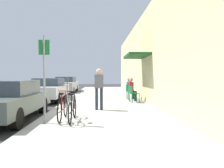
# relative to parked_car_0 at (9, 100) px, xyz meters

# --- Properties ---
(ground_plane) EXTENTS (60.00, 60.00, 0.00)m
(ground_plane) POSITION_rel_parked_car_0_xyz_m (1.10, 1.10, -0.71)
(ground_plane) COLOR #2D2D30
(sidewalk_slab) EXTENTS (4.50, 32.00, 0.12)m
(sidewalk_slab) POSITION_rel_parked_car_0_xyz_m (3.35, 3.10, -0.65)
(sidewalk_slab) COLOR #9E9B93
(sidewalk_slab) RESTS_ON ground_plane
(building_facade) EXTENTS (1.40, 32.00, 5.15)m
(building_facade) POSITION_rel_parked_car_0_xyz_m (5.74, 3.10, 1.87)
(building_facade) COLOR beige
(building_facade) RESTS_ON ground_plane
(parked_car_0) EXTENTS (1.80, 4.40, 1.37)m
(parked_car_0) POSITION_rel_parked_car_0_xyz_m (0.00, 0.00, 0.00)
(parked_car_0) COLOR #47514C
(parked_car_0) RESTS_ON ground_plane
(parked_car_1) EXTENTS (1.80, 4.40, 1.38)m
(parked_car_1) POSITION_rel_parked_car_0_xyz_m (-0.00, 5.56, 0.01)
(parked_car_1) COLOR #B7B7BC
(parked_car_1) RESTS_ON ground_plane
(parked_car_2) EXTENTS (1.80, 4.40, 1.44)m
(parked_car_2) POSITION_rel_parked_car_0_xyz_m (-0.00, 11.62, 0.04)
(parked_car_2) COLOR #B7B7BC
(parked_car_2) RESTS_ON ground_plane
(parking_meter) EXTENTS (0.12, 0.10, 1.32)m
(parking_meter) POSITION_rel_parked_car_0_xyz_m (1.55, 2.79, 0.18)
(parking_meter) COLOR slate
(parking_meter) RESTS_ON sidewalk_slab
(street_sign) EXTENTS (0.32, 0.06, 2.60)m
(street_sign) POSITION_rel_parked_car_0_xyz_m (1.50, -1.08, 0.93)
(street_sign) COLOR gray
(street_sign) RESTS_ON sidewalk_slab
(bicycle_0) EXTENTS (0.46, 1.71, 0.90)m
(bicycle_0) POSITION_rel_parked_car_0_xyz_m (1.95, -0.62, -0.23)
(bicycle_0) COLOR black
(bicycle_0) RESTS_ON sidewalk_slab
(bicycle_1) EXTENTS (0.46, 1.71, 0.90)m
(bicycle_1) POSITION_rel_parked_car_0_xyz_m (2.29, -0.81, -0.23)
(bicycle_1) COLOR black
(bicycle_1) RESTS_ON sidewalk_slab
(cafe_chair_0) EXTENTS (0.52, 0.52, 0.87)m
(cafe_chair_0) POSITION_rel_parked_car_0_xyz_m (4.84, 3.64, -0.09)
(cafe_chair_0) COLOR #14592D
(cafe_chair_0) RESTS_ON sidewalk_slab
(cafe_chair_1) EXTENTS (0.46, 0.46, 0.87)m
(cafe_chair_1) POSITION_rel_parked_car_0_xyz_m (4.84, 4.44, -0.09)
(cafe_chair_1) COLOR #14592D
(cafe_chair_1) RESTS_ON sidewalk_slab
(seated_patron_1) EXTENTS (0.44, 0.37, 1.29)m
(seated_patron_1) POSITION_rel_parked_car_0_xyz_m (4.90, 4.44, 0.11)
(seated_patron_1) COLOR #232838
(seated_patron_1) RESTS_ON sidewalk_slab
(cafe_chair_2) EXTENTS (0.49, 0.49, 0.87)m
(cafe_chair_2) POSITION_rel_parked_car_0_xyz_m (4.84, 5.46, -0.09)
(cafe_chair_2) COLOR #14592D
(cafe_chair_2) RESTS_ON sidewalk_slab
(seated_patron_2) EXTENTS (0.46, 0.40, 1.29)m
(seated_patron_2) POSITION_rel_parked_car_0_xyz_m (4.90, 5.47, 0.11)
(seated_patron_2) COLOR #232838
(seated_patron_2) RESTS_ON sidewalk_slab
(pedestrian_standing) EXTENTS (0.36, 0.22, 1.70)m
(pedestrian_standing) POSITION_rel_parked_car_0_xyz_m (3.09, 1.29, 0.41)
(pedestrian_standing) COLOR #232838
(pedestrian_standing) RESTS_ON sidewalk_slab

